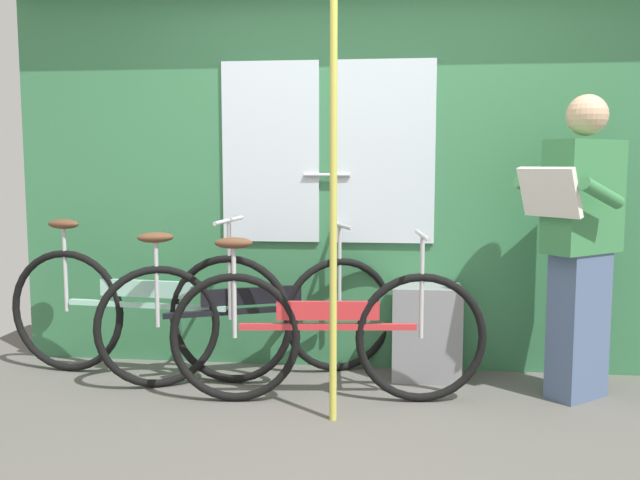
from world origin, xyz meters
name	(u,v)px	position (x,y,z in m)	size (l,w,h in m)	color
ground_plane	(346,437)	(0.00, 0.00, -0.02)	(5.32, 3.83, 0.04)	#56544F
train_door_wall	(359,171)	(-0.01, 1.11, 1.22)	(4.32, 0.28, 2.35)	#387A4C
bicycle_near_door	(326,333)	(-0.14, 0.42, 0.37)	(1.68, 0.44, 0.91)	black
bicycle_leaning_behind	(145,311)	(-1.25, 0.73, 0.40)	(1.79, 0.44, 0.96)	black
bicycle_by_pole	(251,317)	(-0.62, 0.76, 0.37)	(1.66, 0.79, 0.91)	black
passenger_reading_newspaper	(581,241)	(1.20, 0.63, 0.86)	(0.61, 0.59, 1.63)	slate
trash_bin_by_wall	(426,332)	(0.41, 0.89, 0.28)	(0.40, 0.28, 0.55)	gray
handrail_pole	(333,188)	(-0.08, 0.16, 1.15)	(0.04, 0.04, 2.31)	#C6C14C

